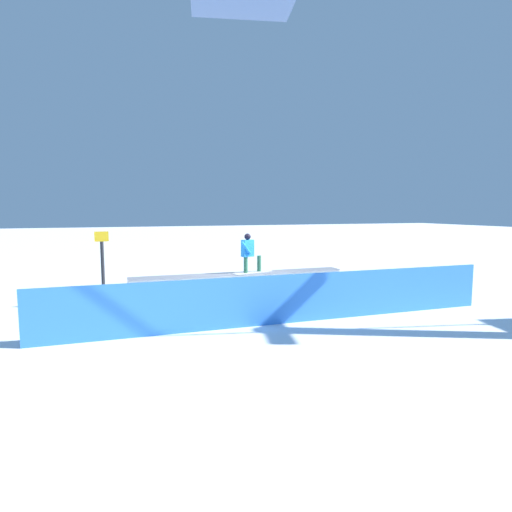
% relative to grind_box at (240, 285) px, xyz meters
% --- Properties ---
extents(ground_plane, '(120.00, 120.00, 0.00)m').
position_rel_grind_box_xyz_m(ground_plane, '(0.00, 0.00, -0.34)').
color(ground_plane, white).
extents(grind_box, '(7.51, 0.74, 0.74)m').
position_rel_grind_box_xyz_m(grind_box, '(0.00, 0.00, 0.00)').
color(grind_box, white).
rests_on(grind_box, ground_plane).
extents(snowboarder, '(1.57, 0.76, 1.37)m').
position_rel_grind_box_xyz_m(snowboarder, '(-0.30, 0.05, 1.14)').
color(snowboarder, silver).
rests_on(snowboarder, grind_box).
extents(safety_fence, '(12.29, 0.21, 1.27)m').
position_rel_grind_box_xyz_m(safety_fence, '(0.00, 3.99, 0.30)').
color(safety_fence, '#357FED').
rests_on(safety_fence, ground_plane).
extents(trail_marker, '(0.40, 0.10, 2.30)m').
position_rel_grind_box_xyz_m(trail_marker, '(4.47, 0.63, 0.88)').
color(trail_marker, '#262628').
rests_on(trail_marker, ground_plane).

